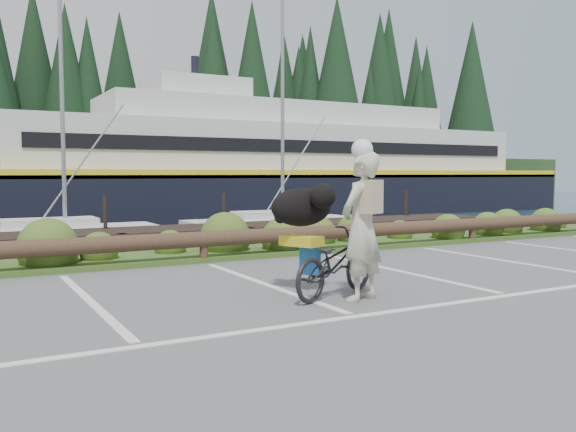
% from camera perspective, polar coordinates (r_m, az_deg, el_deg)
% --- Properties ---
extents(ground, '(72.00, 72.00, 0.00)m').
position_cam_1_polar(ground, '(7.69, 4.66, -8.78)').
color(ground, '#525254').
extents(vegetation_strip, '(34.00, 1.60, 0.10)m').
position_cam_1_polar(vegetation_strip, '(12.38, -9.04, -3.69)').
color(vegetation_strip, '#3D5B21').
rests_on(vegetation_strip, ground).
extents(log_rail, '(32.00, 0.30, 0.60)m').
position_cam_1_polar(log_rail, '(11.74, -7.88, -4.35)').
color(log_rail, '#443021').
rests_on(log_rail, ground).
extents(bicycle, '(1.90, 1.28, 0.94)m').
position_cam_1_polar(bicycle, '(8.44, 4.42, -4.37)').
color(bicycle, black).
rests_on(bicycle, ground).
extents(cyclist, '(0.86, 0.73, 1.99)m').
position_cam_1_polar(cyclist, '(8.16, 6.90, -0.96)').
color(cyclist, beige).
rests_on(cyclist, ground).
extents(dog, '(0.80, 1.06, 0.55)m').
position_cam_1_polar(dog, '(8.69, 1.28, 0.84)').
color(dog, black).
rests_on(dog, bicycle).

